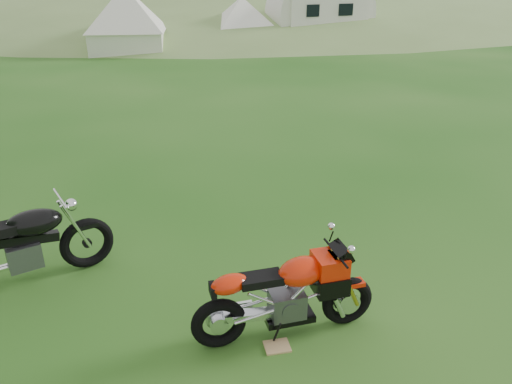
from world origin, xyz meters
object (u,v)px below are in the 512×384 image
sport_motorcycle (286,289)px  tent_mid (127,21)px  vintage_moto_a (20,245)px  caravan (320,18)px  tent_right (242,20)px  plywood_board (277,346)px

sport_motorcycle → tent_mid: bearing=92.1°
vintage_moto_a → caravan: (16.00, 16.45, 0.69)m
sport_motorcycle → tent_right: size_ratio=0.68×
tent_mid → caravan: 9.80m
caravan → tent_mid: bearing=177.4°
tent_mid → tent_right: 5.70m
sport_motorcycle → caravan: bearing=67.1°
vintage_moto_a → tent_mid: bearing=66.3°
tent_right → caravan: bearing=-3.4°
caravan → sport_motorcycle: bearing=-118.6°
sport_motorcycle → plywood_board: (-0.18, -0.15, -0.56)m
tent_mid → caravan: (9.65, -1.72, -0.14)m
vintage_moto_a → caravan: 22.96m
tent_right → caravan: size_ratio=0.53×
sport_motorcycle → caravan: size_ratio=0.36×
plywood_board → tent_mid: 21.10m
plywood_board → tent_mid: size_ratio=0.08×
sport_motorcycle → tent_right: tent_right is taller
tent_mid → caravan: size_ratio=0.60×
plywood_board → tent_right: (9.86, 20.07, 1.22)m
tent_mid → tent_right: (5.67, -0.56, -0.18)m
sport_motorcycle → caravan: (13.65, 18.76, 0.69)m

